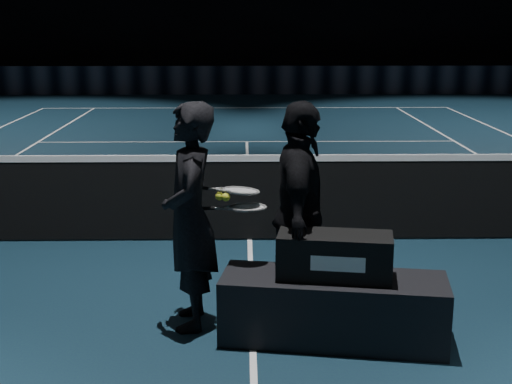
% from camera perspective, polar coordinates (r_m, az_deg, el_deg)
% --- Properties ---
extents(floor, '(36.00, 36.00, 0.00)m').
position_cam_1_polar(floor, '(7.84, -0.51, -3.86)').
color(floor, '#0E1F33').
rests_on(floor, ground).
extents(court_lines, '(10.98, 23.78, 0.01)m').
position_cam_1_polar(court_lines, '(7.84, -0.51, -3.83)').
color(court_lines, white).
rests_on(court_lines, floor).
extents(net_mesh, '(12.80, 0.02, 0.86)m').
position_cam_1_polar(net_mesh, '(7.71, -0.51, -0.67)').
color(net_mesh, black).
rests_on(net_mesh, floor).
extents(net_tape, '(12.80, 0.03, 0.07)m').
position_cam_1_polar(net_tape, '(7.61, -0.52, 2.72)').
color(net_tape, white).
rests_on(net_tape, net_mesh).
extents(sponsor_backdrop, '(22.00, 0.15, 0.90)m').
position_cam_1_polar(sponsor_backdrop, '(23.05, -0.85, 8.94)').
color(sponsor_backdrop, black).
rests_on(sponsor_backdrop, floor).
extents(player_bench, '(1.74, 0.82, 0.50)m').
position_cam_1_polar(player_bench, '(5.44, 6.19, -9.27)').
color(player_bench, black).
rests_on(player_bench, floor).
extents(racket_bag, '(0.88, 0.49, 0.33)m').
position_cam_1_polar(racket_bag, '(5.29, 6.31, -5.10)').
color(racket_bag, black).
rests_on(racket_bag, player_bench).
extents(bag_signature, '(0.38, 0.07, 0.11)m').
position_cam_1_polar(bag_signature, '(5.12, 6.56, -5.76)').
color(bag_signature, white).
rests_on(bag_signature, racket_bag).
extents(player_a, '(0.47, 0.67, 1.77)m').
position_cam_1_polar(player_a, '(5.49, -5.32, -2.00)').
color(player_a, black).
rests_on(player_a, floor).
extents(player_b, '(0.51, 1.07, 1.77)m').
position_cam_1_polar(player_b, '(5.55, 3.50, -1.80)').
color(player_b, black).
rests_on(player_b, floor).
extents(racket_lower, '(0.69, 0.27, 0.03)m').
position_cam_1_polar(racket_lower, '(5.49, -0.63, -1.24)').
color(racket_lower, black).
rests_on(racket_lower, player_a).
extents(racket_upper, '(0.70, 0.31, 0.10)m').
position_cam_1_polar(racket_upper, '(5.49, -1.18, 0.10)').
color(racket_upper, black).
rests_on(racket_upper, player_b).
extents(tennis_balls, '(0.12, 0.10, 0.12)m').
position_cam_1_polar(tennis_balls, '(5.46, -2.68, -0.19)').
color(tennis_balls, yellow).
rests_on(tennis_balls, racket_upper).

